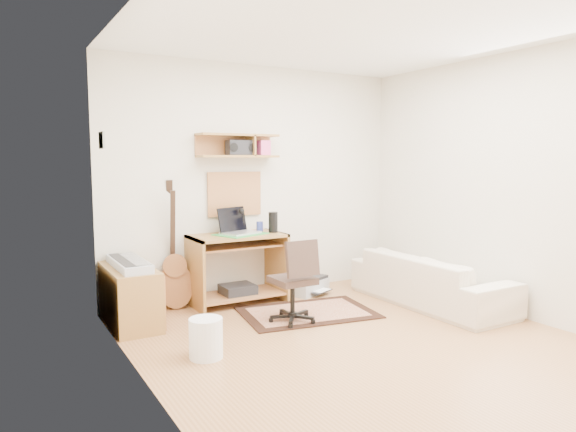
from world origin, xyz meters
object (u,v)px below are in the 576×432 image
desk (238,269)px  sofa (430,271)px  printer (305,285)px  cabinet (130,296)px  task_chair (293,280)px

desk → sofa: size_ratio=0.54×
printer → sofa: 1.44m
cabinet → printer: 2.06m
cabinet → task_chair: bearing=-27.5°
cabinet → desk: bearing=8.4°
task_chair → cabinet: bearing=151.7°
task_chair → cabinet: 1.54m
task_chair → sofa: (1.60, -0.20, -0.05)m
desk → printer: 0.90m
desk → cabinet: 1.21m
cabinet → printer: size_ratio=1.86×
task_chair → cabinet: (-1.36, 0.71, -0.14)m
desk → cabinet: bearing=-171.6°
desk → task_chair: (0.17, -0.88, 0.04)m
desk → sofa: desk is taller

